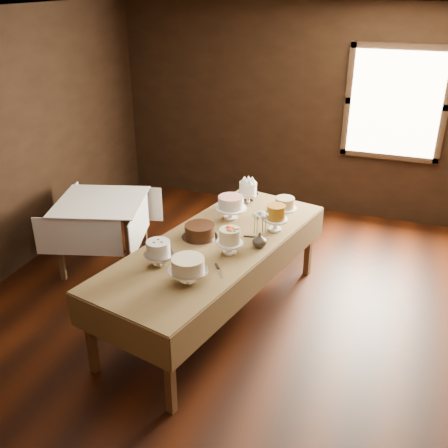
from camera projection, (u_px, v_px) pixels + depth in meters
floor at (217, 319)px, 5.11m from camera, size 5.00×6.00×0.01m
ceiling at (215, 14)px, 3.89m from camera, size 5.00×6.00×0.01m
wall_back at (294, 111)px, 7.04m from camera, size 5.00×0.02×2.80m
window at (395, 104)px, 6.50m from camera, size 1.10×0.05×1.30m
display_table at (215, 249)px, 4.83m from camera, size 1.60×2.80×0.82m
side_table at (101, 209)px, 5.79m from camera, size 1.17×1.17×0.80m
cake_meringue at (248, 193)px, 5.63m from camera, size 0.23×0.23×0.24m
cake_speckled at (285, 203)px, 5.49m from camera, size 0.28×0.28×0.12m
cake_lattice at (231, 209)px, 5.25m from camera, size 0.32×0.32×0.24m
cake_caramel at (276, 219)px, 5.00m from camera, size 0.24×0.24×0.27m
cake_chocolate at (200, 232)px, 4.87m from camera, size 0.35×0.35×0.13m
cake_flowers at (230, 242)px, 4.59m from camera, size 0.24×0.24×0.25m
cake_swirl at (159, 254)px, 4.40m from camera, size 0.28×0.28×0.24m
cake_cream at (188, 271)px, 4.15m from camera, size 0.36×0.36×0.23m
cake_server_a at (198, 261)px, 4.49m from camera, size 0.24×0.10×0.01m
cake_server_b at (221, 273)px, 4.31m from camera, size 0.16×0.21×0.01m
cake_server_c at (229, 231)px, 5.02m from camera, size 0.05×0.24×0.01m
cake_server_d at (261, 238)px, 4.90m from camera, size 0.24×0.07×0.01m
cake_server_e at (166, 247)px, 4.72m from camera, size 0.24×0.10×0.01m
flower_vase at (259, 240)px, 4.71m from camera, size 0.16×0.16×0.14m
flower_bouquet at (260, 221)px, 4.62m from camera, size 0.14×0.14×0.20m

